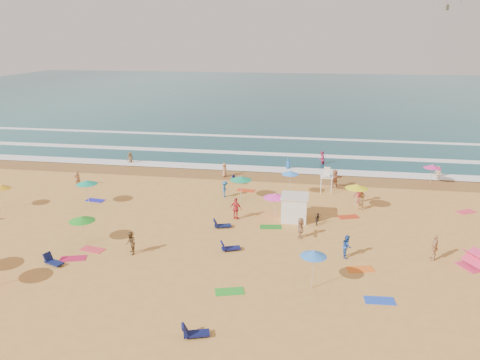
# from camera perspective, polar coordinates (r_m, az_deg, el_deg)

# --- Properties ---
(ground) EXTENTS (220.00, 220.00, 0.00)m
(ground) POSITION_cam_1_polar(r_m,az_deg,el_deg) (38.29, 2.10, -4.96)
(ground) COLOR gold
(ground) RESTS_ON ground
(ocean) EXTENTS (220.00, 140.00, 0.18)m
(ocean) POSITION_cam_1_polar(r_m,az_deg,el_deg) (120.12, 7.41, 10.22)
(ocean) COLOR #0C4756
(ocean) RESTS_ON ground
(wet_sand) EXTENTS (220.00, 220.00, 0.00)m
(wet_sand) POSITION_cam_1_polar(r_m,az_deg,el_deg) (50.01, 3.96, 0.41)
(wet_sand) COLOR olive
(wet_sand) RESTS_ON ground
(surf_foam) EXTENTS (200.00, 18.70, 0.05)m
(surf_foam) POSITION_cam_1_polar(r_m,az_deg,el_deg) (58.45, 4.83, 2.98)
(surf_foam) COLOR white
(surf_foam) RESTS_ON ground
(cabana) EXTENTS (2.00, 2.00, 2.00)m
(cabana) POSITION_cam_1_polar(r_m,az_deg,el_deg) (38.32, 6.65, -3.44)
(cabana) COLOR white
(cabana) RESTS_ON ground
(cabana_roof) EXTENTS (2.20, 2.20, 0.12)m
(cabana_roof) POSITION_cam_1_polar(r_m,az_deg,el_deg) (37.96, 6.70, -1.95)
(cabana_roof) COLOR silver
(cabana_roof) RESTS_ON cabana
(bicycle) EXTENTS (0.78, 1.80, 0.92)m
(bicycle) POSITION_cam_1_polar(r_m,az_deg,el_deg) (38.20, 9.45, -4.50)
(bicycle) COLOR black
(bicycle) RESTS_ON ground
(lifeguard_stand) EXTENTS (1.20, 1.20, 2.10)m
(lifeguard_stand) POSITION_cam_1_polar(r_m,az_deg,el_deg) (45.50, 10.49, -0.19)
(lifeguard_stand) COLOR white
(lifeguard_stand) RESTS_ON ground
(beach_umbrellas) EXTENTS (50.03, 27.81, 0.81)m
(beach_umbrellas) POSITION_cam_1_polar(r_m,az_deg,el_deg) (36.05, -0.16, -2.87)
(beach_umbrellas) COLOR #E84813
(beach_umbrellas) RESTS_ON ground
(loungers) EXTENTS (47.00, 26.38, 0.34)m
(loungers) POSITION_cam_1_polar(r_m,az_deg,el_deg) (34.69, 13.67, -7.61)
(loungers) COLOR #0F194D
(loungers) RESTS_ON ground
(towels) EXTENTS (34.48, 19.88, 0.03)m
(towels) POSITION_cam_1_polar(r_m,az_deg,el_deg) (35.54, 1.88, -6.75)
(towels) COLOR #C3184A
(towels) RESTS_ON ground
(beachgoers) EXTENTS (40.74, 26.89, 2.10)m
(beachgoers) POSITION_cam_1_polar(r_m,az_deg,el_deg) (42.74, 5.27, -1.49)
(beachgoers) COLOR #2564AE
(beachgoers) RESTS_ON ground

